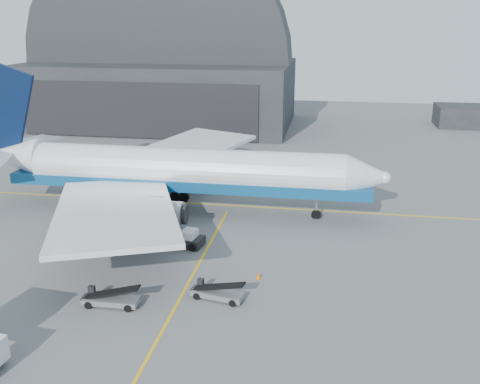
% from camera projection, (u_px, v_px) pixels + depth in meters
% --- Properties ---
extents(ground, '(200.00, 200.00, 0.00)m').
position_uv_depth(ground, '(184.00, 291.00, 41.91)').
color(ground, '#565659').
rests_on(ground, ground).
extents(taxi_lines, '(80.00, 42.12, 0.02)m').
position_uv_depth(taxi_lines, '(217.00, 230.00, 53.76)').
color(taxi_lines, gold).
rests_on(taxi_lines, ground).
extents(hangar, '(50.00, 28.30, 28.00)m').
position_uv_depth(hangar, '(161.00, 75.00, 103.14)').
color(hangar, black).
rests_on(hangar, ground).
extents(distant_bldg_a, '(14.00, 8.00, 4.00)m').
position_uv_depth(distant_bldg_a, '(472.00, 127.00, 103.31)').
color(distant_bldg_a, black).
rests_on(distant_bldg_a, ground).
extents(airliner, '(46.61, 45.20, 16.36)m').
position_uv_depth(airliner, '(170.00, 170.00, 57.85)').
color(airliner, white).
rests_on(airliner, ground).
extents(pushback_tug, '(3.85, 2.65, 1.65)m').
position_uv_depth(pushback_tug, '(185.00, 239.00, 49.94)').
color(pushback_tug, black).
rests_on(pushback_tug, ground).
extents(belt_loader_a, '(4.46, 1.64, 1.70)m').
position_uv_depth(belt_loader_a, '(111.00, 299.00, 39.65)').
color(belt_loader_a, slate).
rests_on(belt_loader_a, ground).
extents(belt_loader_b, '(4.38, 2.14, 1.63)m').
position_uv_depth(belt_loader_b, '(217.00, 293.00, 40.60)').
color(belt_loader_b, slate).
rests_on(belt_loader_b, ground).
extents(traffic_cone, '(0.40, 0.40, 0.58)m').
position_uv_depth(traffic_cone, '(258.00, 276.00, 43.75)').
color(traffic_cone, '#F25907').
rests_on(traffic_cone, ground).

